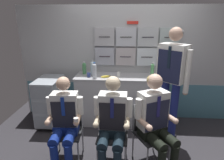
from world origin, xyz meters
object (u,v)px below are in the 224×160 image
Objects in this scene: crew_member_left at (64,119)px; crew_member_right at (156,119)px; crew_member_center at (112,121)px; snack_banana at (105,76)px; folding_chair_right at (148,126)px; folding_chair_center at (113,126)px; water_bottle_short at (94,71)px; crew_member_standing at (172,74)px; coffee_cup_white at (119,74)px; service_trolley at (50,100)px; folding_chair_left at (68,124)px.

crew_member_right is at bearing 1.86° from crew_member_left.
crew_member_center is 7.26× the size of snack_banana.
crew_member_left is 1.13m from folding_chair_right.
crew_member_right is (0.55, -0.10, 0.19)m from folding_chair_center.
water_bottle_short is (0.24, 1.02, 0.39)m from crew_member_left.
crew_member_center is at bearing -79.57° from snack_banana.
folding_chair_center is 0.46× the size of crew_member_standing.
snack_banana is at bearing 102.55° from folding_chair_center.
snack_banana reaches higher than folding_chair_right.
crew_member_left is 0.96× the size of crew_member_right.
crew_member_standing is 0.94m from coffee_cup_white.
service_trolley is at bearing 151.78° from crew_member_right.
crew_member_center is at bearing -173.71° from crew_member_right.
folding_chair_center is at bearing 169.85° from crew_member_right.
crew_member_left is at bearing -59.24° from service_trolley.
folding_chair_center is at bearing -66.10° from water_bottle_short.
folding_chair_center is at bearing -91.49° from coffee_cup_white.
folding_chair_right is 1.18m from snack_banana.
snack_banana is (0.19, 0.03, -0.11)m from water_bottle_short.
folding_chair_center is 0.66× the size of crew_member_center.
coffee_cup_white reaches higher than service_trolley.
water_bottle_short is 0.44m from coffee_cup_white.
crew_member_right is (1.77, -0.95, 0.23)m from service_trolley.
service_trolley is 1.60m from crew_member_center.
folding_chair_right is (1.70, -0.81, 0.03)m from service_trolley.
folding_chair_left is 0.23m from crew_member_left.
folding_chair_left is at bearing -124.94° from coffee_cup_white.
folding_chair_center is 1.19m from crew_member_standing.
crew_member_right is (1.19, -0.12, 0.19)m from folding_chair_left.
folding_chair_right is 1.32m from water_bottle_short.
folding_chair_right is 0.46× the size of crew_member_standing.
coffee_cup_white is (0.67, 0.96, 0.46)m from folding_chair_left.
folding_chair_left is 0.69m from crew_member_center.
crew_member_standing is at bearing 25.41° from crew_member_left.
crew_member_center is 4.49× the size of water_bottle_short.
water_bottle_short is at bearing 73.37° from folding_chair_left.
crew_member_left is 1.18m from crew_member_right.
service_trolley is 1.35m from coffee_cup_white.
folding_chair_right is at bearing -25.57° from service_trolley.
crew_member_standing is at bearing 33.73° from folding_chair_center.
snack_banana is at bearing 100.43° from crew_member_center.
service_trolley is 0.73× the size of crew_member_left.
crew_member_left is at bearing -86.42° from folding_chair_left.
service_trolley is at bearing 145.11° from folding_chair_center.
water_bottle_short is at bearing 166.10° from crew_member_standing.
water_bottle_short is (-0.86, 0.84, 0.55)m from folding_chair_right.
folding_chair_left is 0.64m from folding_chair_center.
crew_member_right is 1.23m from coffee_cup_white.
crew_member_left is 7.09× the size of snack_banana.
service_trolley is 0.70× the size of crew_member_right.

